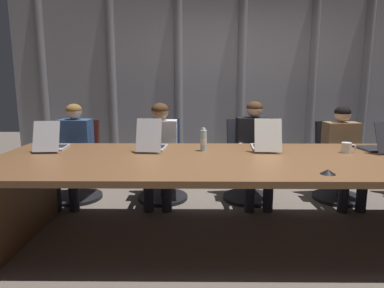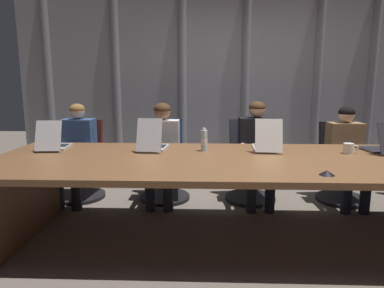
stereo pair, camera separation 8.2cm
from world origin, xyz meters
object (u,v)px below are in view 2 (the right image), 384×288
object	(u,v)px
laptop_left_mid	(153,144)
water_bottle_primary	(204,141)
laptop_center	(267,144)
coffee_mug_near	(349,148)
office_chair_center	(250,170)
person_left_mid	(162,147)
office_chair_left_end	(81,169)
person_center	(257,147)
person_right_mid	(347,151)
laptop_left_end	(54,143)
laptop_right_mid	(381,146)
person_left_end	(76,148)
office_chair_right_mid	(342,171)
conference_mic_middle	(327,173)
office_chair_left_mid	(165,169)

from	to	relation	value
laptop_left_mid	water_bottle_primary	bearing A→B (deg)	-90.02
laptop_center	coffee_mug_near	xyz separation A→B (m)	(0.72, -0.14, -0.01)
office_chair_center	person_left_mid	bearing A→B (deg)	-89.20
office_chair_left_end	person_center	bearing A→B (deg)	93.03
person_right_mid	person_center	bearing A→B (deg)	-92.48
laptop_left_end	laptop_right_mid	world-z (taller)	laptop_left_end
office_chair_left_end	coffee_mug_near	size ratio (longest dim) A/B	6.79
laptop_right_mid	office_chair_left_end	distance (m)	3.29
coffee_mug_near	person_left_end	bearing A→B (deg)	165.45
laptop_center	water_bottle_primary	size ratio (longest dim) A/B	2.08
person_center	coffee_mug_near	distance (m)	1.04
office_chair_right_mid	conference_mic_middle	bearing A→B (deg)	-32.56
laptop_left_mid	person_center	size ratio (longest dim) A/B	0.38
laptop_right_mid	conference_mic_middle	xyz separation A→B (m)	(-0.78, -0.83, -0.04)
coffee_mug_near	water_bottle_primary	bearing A→B (deg)	176.83
office_chair_right_mid	person_left_end	world-z (taller)	person_left_end
coffee_mug_near	laptop_left_end	bearing A→B (deg)	177.63
office_chair_left_mid	person_center	xyz separation A→B (m)	(1.08, -0.16, 0.31)
office_chair_center	person_center	size ratio (longest dim) A/B	0.80
office_chair_right_mid	coffee_mug_near	distance (m)	1.05
laptop_left_end	person_left_end	size ratio (longest dim) A/B	0.38
office_chair_right_mid	conference_mic_middle	xyz separation A→B (m)	(-0.77, -1.63, 0.42)
person_left_mid	coffee_mug_near	bearing A→B (deg)	68.38
office_chair_left_end	person_center	xyz separation A→B (m)	(2.11, -0.15, 0.32)
laptop_left_end	office_chair_right_mid	distance (m)	3.23
person_right_mid	coffee_mug_near	world-z (taller)	person_right_mid
laptop_left_mid	laptop_center	world-z (taller)	laptop_left_mid
laptop_left_end	laptop_left_mid	bearing A→B (deg)	-94.96
office_chair_left_mid	office_chair_center	size ratio (longest dim) A/B	1.00
laptop_left_end	office_chair_left_end	world-z (taller)	laptop_left_end
person_left_end	water_bottle_primary	bearing A→B (deg)	69.39
laptop_center	office_chair_right_mid	bearing A→B (deg)	-50.11
office_chair_left_end	person_left_end	xyz separation A→B (m)	(0.02, -0.16, 0.29)
person_right_mid	person_left_end	bearing A→B (deg)	-92.04
laptop_center	conference_mic_middle	size ratio (longest dim) A/B	4.17
office_chair_center	person_center	bearing A→B (deg)	11.06
person_center	person_left_end	bearing A→B (deg)	-91.54
office_chair_right_mid	office_chair_left_mid	bearing A→B (deg)	-97.28
office_chair_left_mid	laptop_center	bearing A→B (deg)	50.50
office_chair_left_mid	office_chair_center	xyz separation A→B (m)	(1.03, -0.00, -0.00)
conference_mic_middle	person_left_mid	bearing A→B (deg)	132.52
coffee_mug_near	laptop_right_mid	bearing A→B (deg)	15.05
laptop_left_mid	office_chair_left_mid	bearing A→B (deg)	3.59
office_chair_center	water_bottle_primary	distance (m)	1.11
office_chair_left_mid	office_chair_right_mid	bearing A→B (deg)	85.36
laptop_right_mid	office_chair_center	xyz separation A→B (m)	(-1.10, 0.80, -0.45)
office_chair_right_mid	person_left_mid	xyz separation A→B (m)	(-2.13, -0.16, 0.31)
laptop_left_end	conference_mic_middle	distance (m)	2.48
person_right_mid	water_bottle_primary	bearing A→B (deg)	-69.99
laptop_left_mid	person_left_mid	xyz separation A→B (m)	(0.01, 0.62, -0.15)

